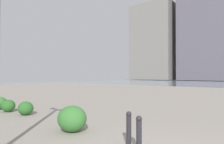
# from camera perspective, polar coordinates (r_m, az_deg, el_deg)

# --- Properties ---
(building_slab) EXTENTS (15.43, 10.75, 37.56)m
(building_slab) POSITION_cam_1_polar(r_m,az_deg,el_deg) (72.21, 25.10, 12.11)
(building_slab) COLOR #5B5660
(building_slab) RESTS_ON ground
(building_annex) EXTENTS (15.05, 12.68, 27.11)m
(building_annex) POSITION_cam_1_polar(r_m,az_deg,el_deg) (76.82, 12.18, 8.08)
(building_annex) COLOR gray
(building_annex) RESTS_ON ground
(bollard_near) EXTENTS (0.13, 0.13, 0.81)m
(bollard_near) POSITION_cam_1_polar(r_m,az_deg,el_deg) (4.54, 7.70, -17.04)
(bollard_near) COLOR #232328
(bollard_near) RESTS_ON ground
(bollard_mid) EXTENTS (0.13, 0.13, 0.83)m
(bollard_mid) POSITION_cam_1_polar(r_m,az_deg,el_deg) (4.94, 4.81, -15.63)
(bollard_mid) COLOR #232328
(bollard_mid) RESTS_ON ground
(shrub_low) EXTENTS (0.67, 0.60, 0.57)m
(shrub_low) POSITION_cam_1_polar(r_m,az_deg,el_deg) (9.30, -23.40, -9.46)
(shrub_low) COLOR #2D6628
(shrub_low) RESTS_ON ground
(shrub_round) EXTENTS (0.65, 0.59, 0.55)m
(shrub_round) POSITION_cam_1_polar(r_m,az_deg,el_deg) (10.43, -27.45, -8.53)
(shrub_round) COLOR #2D6628
(shrub_round) RESTS_ON ground
(shrub_wide) EXTENTS (0.72, 0.65, 0.61)m
(shrub_wide) POSITION_cam_1_polar(r_m,az_deg,el_deg) (11.39, -29.37, -7.71)
(shrub_wide) COLOR #387533
(shrub_wide) RESTS_ON ground
(shrub_tall) EXTENTS (0.91, 0.82, 0.77)m
(shrub_tall) POSITION_cam_1_polar(r_m,az_deg,el_deg) (6.23, -11.32, -12.91)
(shrub_tall) COLOR #387533
(shrub_tall) RESTS_ON ground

